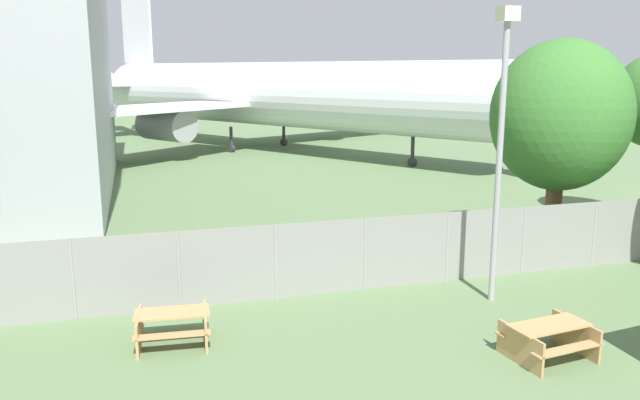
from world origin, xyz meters
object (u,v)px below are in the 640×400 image
at_px(picnic_bench_near_cabin, 172,324).
at_px(tree_left_of_cabin, 560,116).
at_px(picnic_bench_open_grass, 548,337).
at_px(airplane, 271,95).

bearing_deg(picnic_bench_near_cabin, tree_left_of_cabin, 16.47).
xyz_separation_m(picnic_bench_near_cabin, picnic_bench_open_grass, (7.68, -3.00, 0.00)).
distance_m(picnic_bench_near_cabin, picnic_bench_open_grass, 8.24).
relative_size(airplane, tree_left_of_cabin, 6.08).
bearing_deg(picnic_bench_near_cabin, picnic_bench_open_grass, -21.37).
bearing_deg(picnic_bench_open_grass, picnic_bench_near_cabin, 158.63).
xyz_separation_m(airplane, tree_left_of_cabin, (3.27, -29.70, 0.37)).
xyz_separation_m(picnic_bench_near_cabin, tree_left_of_cabin, (12.72, 3.76, 4.13)).
distance_m(airplane, picnic_bench_near_cabin, 34.97).
xyz_separation_m(picnic_bench_open_grass, tree_left_of_cabin, (5.04, 6.76, 4.12)).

